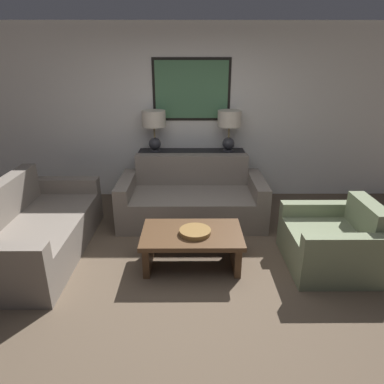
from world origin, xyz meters
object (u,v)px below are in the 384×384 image
object	(u,v)px
couch_by_back_wall	(192,200)
decorative_bowl	(195,232)
armchair_near_back_wall	(333,243)
table_lamp_left	(154,124)
table_lamp_right	(229,124)
couch_by_side	(36,231)
coffee_table	(192,241)
console_table	(192,176)

from	to	relation	value
couch_by_back_wall	decorative_bowl	xyz separation A→B (m)	(0.03, -1.20, 0.14)
decorative_bowl	armchair_near_back_wall	size ratio (longest dim) A/B	0.35
table_lamp_left	decorative_bowl	distance (m)	2.18
table_lamp_right	couch_by_back_wall	size ratio (longest dim) A/B	0.31
decorative_bowl	table_lamp_left	bearing A→B (deg)	107.05
couch_by_back_wall	couch_by_side	xyz separation A→B (m)	(-1.81, -0.91, 0.00)
armchair_near_back_wall	couch_by_back_wall	bearing A→B (deg)	142.50
table_lamp_right	couch_by_side	bearing A→B (deg)	-145.32
coffee_table	table_lamp_right	bearing A→B (deg)	73.29
console_table	decorative_bowl	bearing A→B (deg)	-89.16
armchair_near_back_wall	console_table	bearing A→B (deg)	128.69
couch_by_side	decorative_bowl	distance (m)	1.87
console_table	armchair_near_back_wall	xyz separation A→B (m)	(1.53, -1.91, -0.13)
table_lamp_left	coffee_table	bearing A→B (deg)	-73.60
console_table	couch_by_side	size ratio (longest dim) A/B	0.83
coffee_table	armchair_near_back_wall	xyz separation A→B (m)	(1.53, -0.00, -0.02)
couch_by_back_wall	armchair_near_back_wall	world-z (taller)	couch_by_back_wall
coffee_table	armchair_near_back_wall	world-z (taller)	armchair_near_back_wall
decorative_bowl	coffee_table	bearing A→B (deg)	135.20
coffee_table	couch_by_side	bearing A→B (deg)	171.81
console_table	table_lamp_left	size ratio (longest dim) A/B	2.65
table_lamp_right	couch_by_back_wall	bearing A→B (deg)	-127.56
table_lamp_right	console_table	bearing A→B (deg)	180.00
console_table	table_lamp_right	xyz separation A→B (m)	(0.57, -0.00, 0.83)
armchair_near_back_wall	coffee_table	bearing A→B (deg)	179.82
couch_by_back_wall	coffee_table	size ratio (longest dim) A/B	1.83
table_lamp_right	couch_by_side	xyz separation A→B (m)	(-2.38, -1.64, -0.94)
coffee_table	armchair_near_back_wall	distance (m)	1.53
table_lamp_right	coffee_table	world-z (taller)	table_lamp_right
couch_by_side	coffee_table	size ratio (longest dim) A/B	1.83
coffee_table	console_table	bearing A→B (deg)	89.83
couch_by_side	decorative_bowl	xyz separation A→B (m)	(1.84, -0.29, 0.14)
table_lamp_right	decorative_bowl	distance (m)	2.16
table_lamp_left	couch_by_back_wall	distance (m)	1.32
console_table	table_lamp_left	world-z (taller)	table_lamp_left
couch_by_side	decorative_bowl	world-z (taller)	couch_by_side
table_lamp_left	coffee_table	size ratio (longest dim) A/B	0.57
couch_by_side	coffee_table	distance (m)	1.82
couch_by_back_wall	table_lamp_right	bearing A→B (deg)	52.44
couch_by_back_wall	console_table	bearing A→B (deg)	90.00
table_lamp_left	couch_by_side	size ratio (longest dim) A/B	0.31
table_lamp_right	couch_by_side	world-z (taller)	table_lamp_right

